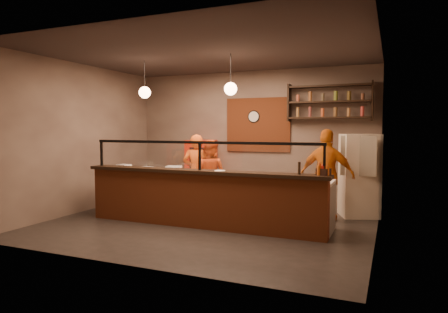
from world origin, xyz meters
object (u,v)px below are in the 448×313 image
at_px(cook_left, 197,172).
at_px(condiment_caddy, 323,172).
at_px(fridge, 359,175).
at_px(red_cooler, 201,171).
at_px(pizza_dough, 245,178).
at_px(cook_right, 327,175).
at_px(pepper_mill, 299,168).
at_px(cook_mid, 210,175).
at_px(wall_clock, 254,117).

xyz_separation_m(cook_left, condiment_caddy, (2.97, -1.35, 0.27)).
height_order(fridge, condiment_caddy, fridge).
height_order(red_cooler, pizza_dough, red_cooler).
xyz_separation_m(cook_right, pizza_dough, (-1.33, -1.03, 0.01)).
bearing_deg(fridge, cook_right, -149.71).
xyz_separation_m(pizza_dough, pepper_mill, (1.09, -0.40, 0.26)).
bearing_deg(red_cooler, cook_mid, -60.54).
bearing_deg(condiment_caddy, red_cooler, 144.52).
relative_size(red_cooler, pizza_dough, 2.73).
xyz_separation_m(cook_left, red_cooler, (-0.40, 1.05, -0.08)).
distance_m(cook_right, red_cooler, 3.38).
distance_m(wall_clock, red_cooler, 1.87).
xyz_separation_m(cook_mid, cook_right, (2.51, 0.03, 0.12)).
distance_m(fridge, condiment_caddy, 2.13).
xyz_separation_m(cook_mid, pizza_dough, (1.19, -1.00, 0.12)).
height_order(cook_left, cook_right, cook_right).
relative_size(pizza_dough, condiment_caddy, 2.81).
height_order(cook_mid, condiment_caddy, cook_mid).
bearing_deg(pizza_dough, red_cooler, 133.07).
bearing_deg(cook_mid, condiment_caddy, 155.40).
relative_size(cook_left, cook_mid, 1.07).
distance_m(wall_clock, cook_right, 2.64).
bearing_deg(cook_mid, cook_right, -176.62).
xyz_separation_m(cook_mid, fridge, (3.06, 0.70, 0.06)).
relative_size(cook_left, red_cooler, 1.10).
bearing_deg(red_cooler, cook_left, -74.40).
relative_size(cook_right, red_cooler, 1.18).
xyz_separation_m(cook_left, cook_right, (2.82, 0.05, 0.06)).
relative_size(cook_mid, red_cooler, 1.03).
relative_size(wall_clock, pepper_mill, 1.47).
height_order(cook_right, pepper_mill, cook_right).
distance_m(wall_clock, pizza_dough, 2.70).
bearing_deg(cook_mid, fridge, -164.41).
relative_size(cook_right, condiment_caddy, 9.07).
distance_m(fridge, red_cooler, 3.79).
bearing_deg(red_cooler, condiment_caddy, -40.60).
xyz_separation_m(fridge, pepper_mill, (-0.79, -2.10, 0.31)).
bearing_deg(pizza_dough, cook_left, 146.94).
height_order(cook_right, red_cooler, cook_right).
distance_m(wall_clock, condiment_caddy, 3.57).
distance_m(cook_mid, pepper_mill, 2.70).
bearing_deg(pizza_dough, fridge, 42.21).
bearing_deg(pizza_dough, cook_right, 37.83).
bearing_deg(cook_left, cook_right, 167.60).
xyz_separation_m(wall_clock, condiment_caddy, (2.10, -2.71, -0.98)).
relative_size(cook_left, pizza_dough, 3.02).
bearing_deg(cook_right, fridge, -123.99).
height_order(wall_clock, fridge, wall_clock).
xyz_separation_m(fridge, pizza_dough, (-1.88, -1.70, 0.06)).
xyz_separation_m(red_cooler, pizza_dough, (1.90, -2.03, 0.14)).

